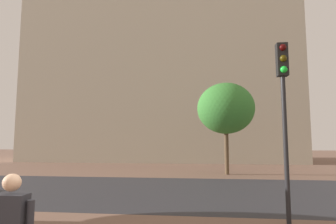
{
  "coord_description": "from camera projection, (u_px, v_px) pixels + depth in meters",
  "views": [
    {
      "loc": [
        1.31,
        -3.47,
        2.13
      ],
      "look_at": [
        -0.31,
        10.34,
        3.59
      ],
      "focal_mm": 30.16,
      "sensor_mm": 36.0,
      "label": 1
    }
  ],
  "objects": [
    {
      "name": "landmark_building",
      "position": [
        161.0,
        66.0,
        33.91
      ],
      "size": [
        29.98,
        10.71,
        35.99
      ],
      "color": "#B2A893",
      "rests_on": "ground_plane"
    },
    {
      "name": "tree_curb_far",
      "position": [
        226.0,
        109.0,
        18.87
      ],
      "size": [
        3.8,
        3.8,
        6.06
      ],
      "color": "brown",
      "rests_on": "ground_plane"
    },
    {
      "name": "traffic_light_pole",
      "position": [
        284.0,
        96.0,
        7.49
      ],
      "size": [
        0.28,
        0.34,
        4.78
      ],
      "color": "black",
      "rests_on": "ground_plane"
    },
    {
      "name": "ground_plane",
      "position": [
        174.0,
        187.0,
        13.24
      ],
      "size": [
        120.0,
        120.0,
        0.0
      ],
      "primitive_type": "plane",
      "color": "brown"
    },
    {
      "name": "street_asphalt_strip",
      "position": [
        172.0,
        190.0,
        12.33
      ],
      "size": [
        120.0,
        8.42,
        0.0
      ],
      "primitive_type": "cube",
      "color": "#2D2D33",
      "rests_on": "ground_plane"
    }
  ]
}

